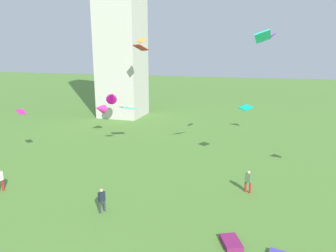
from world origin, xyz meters
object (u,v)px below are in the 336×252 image
(person_1, at_px, (102,199))
(kite_flying_10, at_px, (100,108))
(kite_flying_4, at_px, (128,108))
(kite_flying_7, at_px, (269,38))
(kite_flying_1, at_px, (21,112))
(person_2, at_px, (248,180))
(kite_flying_5, at_px, (141,48))
(kite_bundle_0, at_px, (231,242))
(kite_flying_9, at_px, (246,108))
(kite_flying_3, at_px, (112,97))
(kite_flying_2, at_px, (263,37))
(kite_flying_8, at_px, (142,40))

(person_1, distance_m, kite_flying_10, 19.56)
(kite_flying_4, xyz_separation_m, kite_flying_7, (14.13, -0.52, 7.24))
(kite_flying_1, xyz_separation_m, kite_flying_7, (22.33, 6.23, 6.85))
(person_2, bearing_deg, kite_flying_7, 109.94)
(person_2, height_order, kite_flying_5, kite_flying_5)
(kite_flying_4, distance_m, kite_bundle_0, 20.49)
(kite_flying_1, bearing_deg, kite_bundle_0, 8.71)
(kite_flying_9, relative_size, kite_bundle_0, 0.95)
(kite_flying_4, xyz_separation_m, kite_bundle_0, (12.76, -15.48, -4.19))
(kite_flying_7, bearing_deg, kite_flying_5, -62.39)
(person_1, distance_m, kite_flying_3, 25.00)
(kite_flying_10, bearing_deg, kite_flying_2, -12.22)
(kite_flying_5, bearing_deg, kite_flying_10, 64.80)
(person_2, relative_size, kite_flying_1, 1.53)
(kite_flying_1, distance_m, kite_bundle_0, 23.16)
(kite_flying_1, xyz_separation_m, kite_flying_3, (2.08, 15.06, -0.54))
(person_2, relative_size, kite_bundle_0, 1.19)
(person_1, distance_m, kite_flying_2, 16.51)
(person_2, xyz_separation_m, kite_flying_10, (-18.35, 11.22, 2.56))
(kite_flying_5, distance_m, kite_flying_9, 10.79)
(kite_flying_1, bearing_deg, kite_flying_4, 70.78)
(kite_flying_4, height_order, kite_bundle_0, kite_flying_4)
(kite_bundle_0, bearing_deg, kite_flying_7, 84.79)
(kite_flying_7, bearing_deg, kite_bundle_0, -18.15)
(kite_flying_4, bearing_deg, person_1, 64.06)
(kite_bundle_0, bearing_deg, kite_flying_5, 138.19)
(kite_flying_2, bearing_deg, kite_flying_9, -154.37)
(kite_flying_7, bearing_deg, kite_flying_2, -18.36)
(kite_flying_7, bearing_deg, kite_flying_3, -126.49)
(person_1, xyz_separation_m, kite_bundle_0, (8.56, -1.25, -0.80))
(kite_flying_10, height_order, kite_bundle_0, kite_flying_10)
(kite_flying_10, bearing_deg, person_1, -49.27)
(kite_bundle_0, bearing_deg, kite_flying_1, 157.39)
(kite_flying_1, relative_size, kite_flying_5, 0.95)
(kite_flying_5, distance_m, kite_flying_10, 16.61)
(person_2, height_order, kite_flying_8, kite_flying_8)
(person_2, relative_size, kite_flying_4, 0.86)
(kite_flying_7, distance_m, kite_flying_8, 17.33)
(kite_flying_3, bearing_deg, kite_flying_5, -87.75)
(kite_flying_2, relative_size, kite_flying_7, 1.00)
(kite_flying_1, bearing_deg, kite_flying_3, 113.47)
(kite_flying_3, relative_size, kite_flying_5, 2.53)
(kite_flying_2, bearing_deg, kite_flying_10, -109.34)
(kite_flying_5, bearing_deg, kite_flying_1, 106.02)
(kite_flying_2, relative_size, kite_flying_9, 1.17)
(person_1, height_order, kite_flying_5, kite_flying_5)
(kite_flying_4, xyz_separation_m, kite_flying_9, (12.59, -2.88, 1.19))
(person_2, distance_m, kite_flying_9, 7.19)
(kite_flying_4, relative_size, kite_flying_7, 1.24)
(kite_flying_9, bearing_deg, person_1, -0.89)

